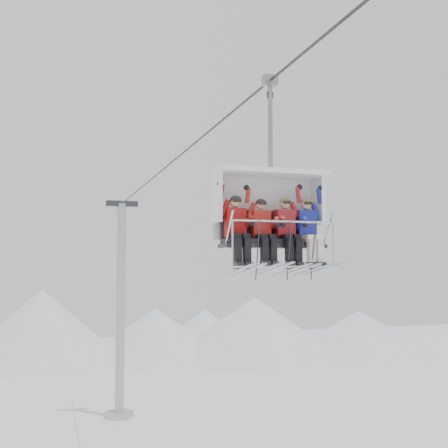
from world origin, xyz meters
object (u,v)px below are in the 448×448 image
object	(u,v)px
skier_center_left	(263,230)
lift_tower_right	(120,323)
skier_far_left	(237,229)
chairlift_carrier	(268,208)
skier_far_right	(308,230)
skier_center_right	(287,230)

from	to	relation	value
skier_center_left	lift_tower_right	bearing A→B (deg)	89.44
lift_tower_right	skier_far_left	xyz separation A→B (m)	(-0.79, -25.41, 4.41)
skier_far_left	chairlift_carrier	bearing A→B (deg)	21.14
lift_tower_right	skier_far_left	bearing A→B (deg)	-91.77
skier_far_right	skier_far_left	bearing A→B (deg)	179.99
lift_tower_right	chairlift_carrier	distance (m)	25.58
chairlift_carrier	skier_far_right	bearing A→B (deg)	-22.11
lift_tower_right	skier_far_right	distance (m)	25.80
skier_center_left	skier_far_right	bearing A→B (deg)	0.34
lift_tower_right	skier_center_right	distance (m)	25.79
skier_center_right	chairlift_carrier	bearing A→B (deg)	132.19
lift_tower_right	skier_far_right	xyz separation A→B (m)	(0.75, -25.41, 4.41)
skier_center_right	skier_far_right	bearing A→B (deg)	-0.03
skier_far_right	chairlift_carrier	bearing A→B (deg)	157.89
chairlift_carrier	skier_far_left	distance (m)	0.96
skier_far_left	skier_far_right	size ratio (longest dim) A/B	1.00
skier_center_right	skier_far_right	distance (m)	0.47
skier_far_left	skier_center_right	xyz separation A→B (m)	(1.06, 0.00, 0.00)
chairlift_carrier	skier_far_right	world-z (taller)	chairlift_carrier
chairlift_carrier	skier_center_right	distance (m)	0.62
skier_center_left	skier_far_right	world-z (taller)	skier_far_right
skier_center_left	skier_center_right	world-z (taller)	skier_center_right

